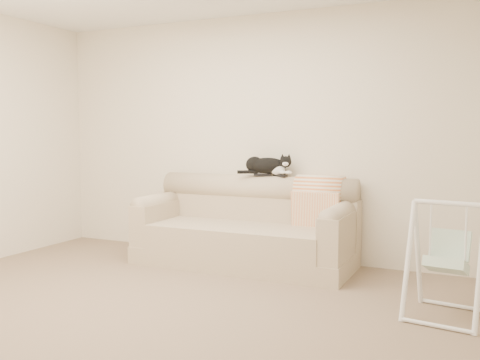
# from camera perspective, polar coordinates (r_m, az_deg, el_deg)

# --- Properties ---
(ground_plane) EXTENTS (5.00, 5.00, 0.00)m
(ground_plane) POSITION_cam_1_polar(r_m,az_deg,el_deg) (4.22, -8.63, -13.57)
(ground_plane) COLOR #7D6651
(ground_plane) RESTS_ON ground
(room_shell) EXTENTS (5.04, 4.04, 2.60)m
(room_shell) POSITION_cam_1_polar(r_m,az_deg,el_deg) (4.01, -8.92, 7.60)
(room_shell) COLOR beige
(room_shell) RESTS_ON ground
(sofa) EXTENTS (2.20, 0.93, 0.90)m
(sofa) POSITION_cam_1_polar(r_m,az_deg,el_deg) (5.51, 0.72, -5.35)
(sofa) COLOR #B3A98C
(sofa) RESTS_ON ground
(remote_a) EXTENTS (0.19, 0.10, 0.03)m
(remote_a) POSITION_cam_1_polar(r_m,az_deg,el_deg) (5.61, 2.42, 0.58)
(remote_a) COLOR black
(remote_a) RESTS_ON sofa
(remote_b) EXTENTS (0.17, 0.12, 0.02)m
(remote_b) POSITION_cam_1_polar(r_m,az_deg,el_deg) (5.55, 4.31, 0.50)
(remote_b) COLOR black
(remote_b) RESTS_ON sofa
(tuxedo_cat) EXTENTS (0.57, 0.31, 0.23)m
(tuxedo_cat) POSITION_cam_1_polar(r_m,az_deg,el_deg) (5.60, 2.92, 1.56)
(tuxedo_cat) COLOR black
(tuxedo_cat) RESTS_ON sofa
(throw_blanket) EXTENTS (0.48, 0.38, 0.58)m
(throw_blanket) POSITION_cam_1_polar(r_m,az_deg,el_deg) (5.43, 8.48, -1.57)
(throw_blanket) COLOR orange
(throw_blanket) RESTS_ON sofa
(baby_swing) EXTENTS (0.60, 0.63, 0.87)m
(baby_swing) POSITION_cam_1_polar(r_m,az_deg,el_deg) (4.19, 21.24, -7.91)
(baby_swing) COLOR white
(baby_swing) RESTS_ON ground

